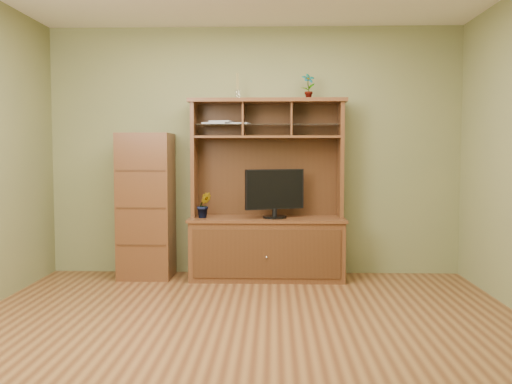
{
  "coord_description": "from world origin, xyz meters",
  "views": [
    {
      "loc": [
        0.22,
        -4.28,
        1.34
      ],
      "look_at": [
        0.04,
        1.2,
        0.96
      ],
      "focal_mm": 40.0,
      "sensor_mm": 36.0,
      "label": 1
    }
  ],
  "objects": [
    {
      "name": "media_hutch",
      "position": [
        0.14,
        1.73,
        0.52
      ],
      "size": [
        1.66,
        0.61,
        1.9
      ],
      "color": "#4E2816",
      "rests_on": "room"
    },
    {
      "name": "monitor",
      "position": [
        0.23,
        1.65,
        0.92
      ],
      "size": [
        0.62,
        0.3,
        0.51
      ],
      "rotation": [
        0.0,
        0.0,
        0.39
      ],
      "color": "black",
      "rests_on": "media_hutch"
    },
    {
      "name": "magazines",
      "position": [
        -0.31,
        1.8,
        1.65
      ],
      "size": [
        0.51,
        0.23,
        0.04
      ],
      "color": "#9E9EA3",
      "rests_on": "media_hutch"
    },
    {
      "name": "orchid_plant",
      "position": [
        -0.52,
        1.65,
        0.79
      ],
      "size": [
        0.17,
        0.15,
        0.27
      ],
      "primitive_type": "imported",
      "rotation": [
        0.0,
        0.0,
        0.22
      ],
      "color": "#34531C",
      "rests_on": "media_hutch"
    },
    {
      "name": "side_cabinet",
      "position": [
        -1.15,
        1.73,
        0.77
      ],
      "size": [
        0.55,
        0.5,
        1.54
      ],
      "color": "#4E2816",
      "rests_on": "room"
    },
    {
      "name": "top_plant",
      "position": [
        0.58,
        1.8,
        2.04
      ],
      "size": [
        0.16,
        0.13,
        0.27
      ],
      "primitive_type": "imported",
      "rotation": [
        0.0,
        0.0,
        0.26
      ],
      "color": "#376624",
      "rests_on": "media_hutch"
    },
    {
      "name": "room",
      "position": [
        0.0,
        0.0,
        1.35
      ],
      "size": [
        4.54,
        4.04,
        2.74
      ],
      "color": "#562F18",
      "rests_on": "ground"
    },
    {
      "name": "reed_diffuser",
      "position": [
        -0.17,
        1.8,
        2.01
      ],
      "size": [
        0.05,
        0.05,
        0.27
      ],
      "color": "silver",
      "rests_on": "media_hutch"
    }
  ]
}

